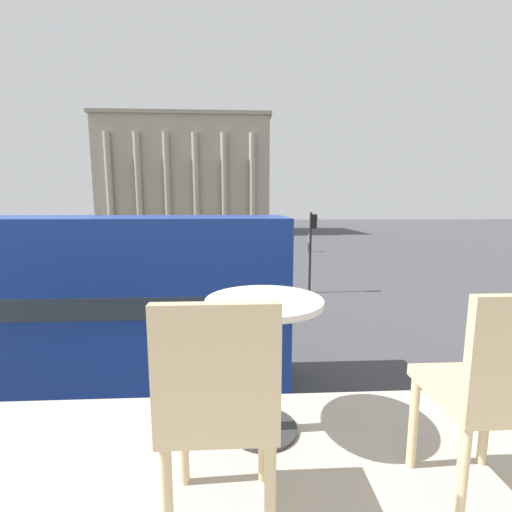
# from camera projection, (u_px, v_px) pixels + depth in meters

# --- Properties ---
(double_decker_bus) EXTENTS (10.86, 2.75, 4.20)m
(double_decker_bus) POSITION_uv_depth(u_px,v_px,m) (45.00, 300.00, 7.72)
(double_decker_bus) COLOR black
(double_decker_bus) RESTS_ON ground_plane
(cafe_dining_table) EXTENTS (0.60, 0.60, 0.73)m
(cafe_dining_table) POSITION_uv_depth(u_px,v_px,m) (264.00, 335.00, 1.76)
(cafe_dining_table) COLOR #2D2D30
(cafe_dining_table) RESTS_ON cafe_floor_slab
(cafe_chair_0) EXTENTS (0.40, 0.40, 0.91)m
(cafe_chair_0) POSITION_uv_depth(u_px,v_px,m) (219.00, 403.00, 1.19)
(cafe_chair_0) COLOR #D1B789
(cafe_chair_0) RESTS_ON cafe_floor_slab
(cafe_chair_1) EXTENTS (0.40, 0.40, 0.91)m
(cafe_chair_1) POSITION_uv_depth(u_px,v_px,m) (495.00, 389.00, 1.29)
(cafe_chair_1) COLOR #D1B789
(cafe_chair_1) RESTS_ON cafe_floor_slab
(plaza_building_left) EXTENTS (25.46, 15.81, 17.33)m
(plaza_building_left) POSITION_uv_depth(u_px,v_px,m) (189.00, 178.00, 55.32)
(plaza_building_left) COLOR #A39984
(plaza_building_left) RESTS_ON ground_plane
(traffic_light_near) EXTENTS (0.42, 0.24, 4.13)m
(traffic_light_near) POSITION_uv_depth(u_px,v_px,m) (104.00, 258.00, 11.51)
(traffic_light_near) COLOR black
(traffic_light_near) RESTS_ON ground_plane
(traffic_light_mid) EXTENTS (0.42, 0.24, 4.08)m
(traffic_light_mid) POSITION_uv_depth(u_px,v_px,m) (312.00, 241.00, 17.09)
(traffic_light_mid) COLOR black
(traffic_light_mid) RESTS_ON ground_plane
(pedestrian_olive) EXTENTS (0.32, 0.32, 1.60)m
(pedestrian_olive) POSITION_uv_depth(u_px,v_px,m) (237.00, 248.00, 28.48)
(pedestrian_olive) COLOR #282B33
(pedestrian_olive) RESTS_ON ground_plane
(pedestrian_grey) EXTENTS (0.32, 0.32, 1.73)m
(pedestrian_grey) POSITION_uv_depth(u_px,v_px,m) (310.00, 241.00, 32.48)
(pedestrian_grey) COLOR #282B33
(pedestrian_grey) RESTS_ON ground_plane
(pedestrian_black) EXTENTS (0.32, 0.32, 1.59)m
(pedestrian_black) POSITION_uv_depth(u_px,v_px,m) (216.00, 239.00, 35.15)
(pedestrian_black) COLOR #282B33
(pedestrian_black) RESTS_ON ground_plane
(pedestrian_red) EXTENTS (0.32, 0.32, 1.73)m
(pedestrian_red) POSITION_uv_depth(u_px,v_px,m) (213.00, 255.00, 23.87)
(pedestrian_red) COLOR #282B33
(pedestrian_red) RESTS_ON ground_plane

